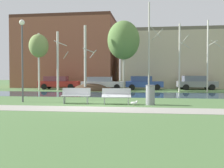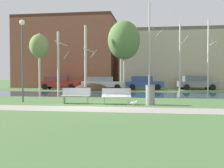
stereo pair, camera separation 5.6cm
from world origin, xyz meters
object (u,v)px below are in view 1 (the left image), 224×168
Objects in this scene: bench_left at (76,95)px; streetlamp at (22,46)px; parked_hatch_third_blue at (143,83)px; seagull at (134,103)px; bench_right at (116,96)px; parked_sedan_second_white at (102,83)px; trash_bin at (150,95)px; parked_wagon_fourth_grey at (196,83)px; parked_van_nearest_red at (58,82)px.

bench_left is 4.46m from streetlamp.
seagull is at bearing -90.44° from parked_hatch_third_blue.
parked_sedan_second_white reaches higher than bench_right.
trash_bin is 2.52× the size of seagull.
parked_wagon_fourth_grey is (9.12, 15.45, 0.33)m from bench_left.
parked_wagon_fourth_grey reaches higher than trash_bin.
parked_sedan_second_white reaches higher than trash_bin.
streetlamp reaches higher than seagull.
streetlamp is 1.01× the size of parked_sedan_second_white.
parked_sedan_second_white is (2.35, 13.95, -2.55)m from streetlamp.
parked_wagon_fourth_grey is at bearing 69.93° from seagull.
bench_right is at bearing 176.33° from trash_bin.
bench_left is at bearing -120.56° from parked_wagon_fourth_grey.
parked_van_nearest_red is 9.64m from parked_hatch_third_blue.
parked_wagon_fourth_grey is (4.97, 15.57, 0.24)m from trash_bin.
bench_right is at bearing -60.10° from parked_van_nearest_red.
bench_left is at bearing 172.03° from seagull.
trash_bin is 15.44m from parked_sedan_second_white.
bench_right is 1.16m from seagull.
parked_van_nearest_red reaches higher than trash_bin.
seagull is 18.00m from parked_van_nearest_red.
parked_wagon_fourth_grey is at bearing 59.44° from bench_left.
bench_left is 3.90× the size of seagull.
parked_hatch_third_blue is at bearing 64.31° from streetlamp.
bench_right is (2.30, 0.00, 0.00)m from bench_left.
parked_wagon_fourth_grey is (10.18, 1.03, 0.04)m from parked_sedan_second_white.
parked_hatch_third_blue reaches higher than parked_van_nearest_red.
seagull is (1.01, -0.46, -0.34)m from bench_right.
parked_van_nearest_red reaches higher than parked_sedan_second_white.
parked_hatch_third_blue is (4.48, 0.25, 0.03)m from parked_sedan_second_white.
seagull is 0.10× the size of parked_hatch_third_blue.
bench_right is 6.39m from streetlamp.
parked_wagon_fourth_grey is (5.70, 0.77, 0.01)m from parked_hatch_third_blue.
parked_sedan_second_white is (-4.37, 14.88, 0.63)m from seagull.
trash_bin is 18.16m from parked_van_nearest_red.
parked_hatch_third_blue is at bearing -0.75° from parked_van_nearest_red.
streetlamp reaches higher than parked_hatch_third_blue.
parked_sedan_second_white is at bearing -174.24° from parked_wagon_fourth_grey.
parked_sedan_second_white is at bearing 109.70° from trash_bin.
streetlamp reaches higher than parked_sedan_second_white.
parked_van_nearest_red is at bearing 121.96° from seagull.
parked_van_nearest_red is 1.12× the size of parked_hatch_third_blue.
parked_wagon_fourth_grey reaches higher than parked_van_nearest_red.
parked_sedan_second_white reaches higher than seagull.
parked_sedan_second_white is (5.15, -0.38, -0.02)m from parked_van_nearest_red.
parked_van_nearest_red reaches higher than seagull.
parked_hatch_third_blue is at bearing 76.86° from bench_left.
bench_left and bench_right have the same top height.
trash_bin reaches higher than bench_right.
parked_wagon_fourth_grey is at bearing 72.28° from trash_bin.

